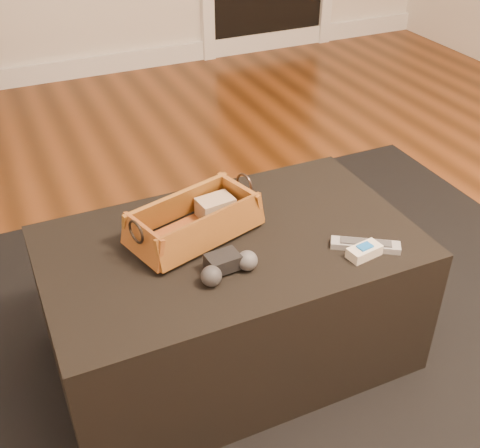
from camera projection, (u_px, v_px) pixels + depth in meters
name	position (u px, v px, depth m)	size (l,w,h in m)	color
floor	(287.00, 383.00, 1.76)	(5.00, 5.50, 0.01)	brown
baseboard	(83.00, 67.00, 3.78)	(5.00, 0.04, 0.12)	white
area_rug	(238.00, 364.00, 1.81)	(2.60, 2.00, 0.01)	black
ottoman	(231.00, 300.00, 1.73)	(1.00, 0.60, 0.42)	black
tv_remote	(192.00, 233.00, 1.60)	(0.19, 0.04, 0.02)	black
cloth_bundle	(215.00, 207.00, 1.67)	(0.10, 0.07, 0.05)	tan
wicker_basket	(194.00, 223.00, 1.60)	(0.39, 0.28, 0.13)	#B25D28
game_controller	(227.00, 266.00, 1.48)	(0.17, 0.10, 0.05)	black
silver_remote	(365.00, 245.00, 1.57)	(0.17, 0.13, 0.02)	#A7A8AE
cream_gadget	(364.00, 251.00, 1.54)	(0.09, 0.06, 0.03)	silver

